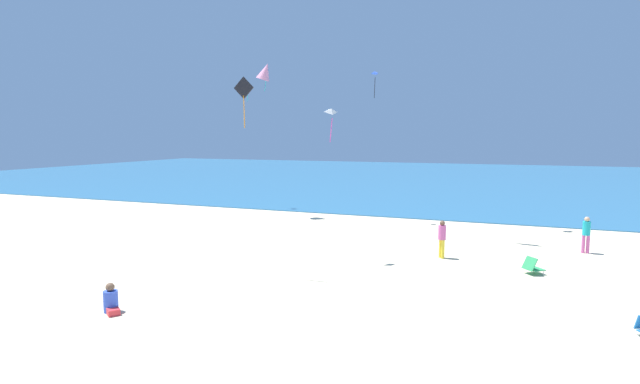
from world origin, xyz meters
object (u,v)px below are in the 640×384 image
Objects in this scene: person_1 at (442,236)px; kite_blue at (375,74)px; kite_black at (244,90)px; kite_white at (332,111)px; kite_pink at (265,72)px; beach_chair_near_camera at (532,266)px; person_2 at (111,302)px; kite_magenta at (247,88)px; person_0 at (586,232)px.

person_1 is 11.57m from kite_blue.
kite_black is 3.66m from kite_white.
kite_white is 0.75× the size of kite_pink.
kite_pink reaches higher than beach_chair_near_camera.
kite_blue reaches higher than person_2.
kite_black is at bearing -125.84° from kite_white.
person_1 is 1.01× the size of kite_blue.
person_1 is 1.28× the size of kite_magenta.
beach_chair_near_camera is at bearing -29.19° from kite_pink.
person_0 is 0.86× the size of kite_pink.
kite_magenta is 0.79× the size of kite_blue.
person_0 is 21.90m from kite_magenta.
kite_blue reaches higher than person_0.
person_2 reaches higher than beach_chair_near_camera.
kite_pink is 6.60m from kite_blue.
beach_chair_near_camera is at bearing 20.55° from kite_black.
person_2 is at bearing -46.24° from person_0.
person_0 is 18.08m from person_2.
person_0 is at bearing 26.96° from kite_white.
person_0 is at bearing -13.43° from kite_pink.
kite_black reaches higher than person_1.
beach_chair_near_camera is at bearing -46.89° from kite_blue.
kite_magenta is at bearing 131.41° from kite_white.
beach_chair_near_camera is 18.78m from kite_pink.
kite_blue reaches higher than kite_black.
person_1 is at bearing -34.51° from kite_magenta.
beach_chair_near_camera is 9.13m from kite_white.
kite_pink is 1.19× the size of kite_blue.
kite_black is (1.49, 4.82, 6.07)m from person_2.
kite_white is at bearing -63.19° from person_0.
person_2 is at bearing -107.13° from kite_black.
kite_black reaches higher than person_0.
kite_pink is at bearing -103.58° from person_0.
kite_pink reaches higher than kite_blue.
kite_pink is at bearing 137.97° from person_2.
beach_chair_near_camera is 13.71m from person_2.
kite_black is at bearing 107.85° from person_2.
person_2 is 0.55× the size of kite_blue.
kite_black reaches higher than beach_chair_near_camera.
kite_white reaches higher than person_0.
person_2 is 18.98m from kite_blue.
kite_pink is at bearing 130.06° from kite_white.
person_1 is 1.84× the size of person_2.
beach_chair_near_camera is 11.74m from kite_black.
beach_chair_near_camera is 0.46× the size of kite_pink.
kite_blue is (-0.84, 9.28, 2.50)m from kite_white.
kite_pink reaches higher than kite_white.
kite_blue reaches higher than kite_white.
person_0 is at bearing -23.62° from kite_blue.
kite_black is 1.46× the size of kite_magenta.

